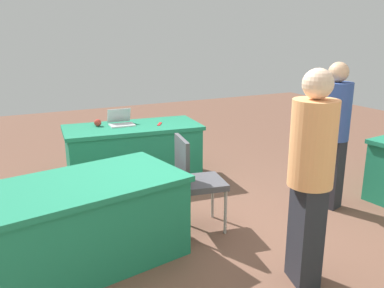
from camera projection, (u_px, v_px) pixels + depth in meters
ground_plane at (199, 232)px, 4.09m from camera, size 14.40×14.40×0.00m
table_foreground at (134, 153)px, 5.45m from camera, size 1.85×0.98×0.75m
table_mid_right at (78, 224)px, 3.43m from camera, size 1.93×1.21×0.75m
chair_near_front at (194, 177)px, 4.01m from camera, size 0.51×0.51×0.97m
person_attendee_browsing at (311, 169)px, 3.04m from camera, size 0.42×0.42×1.71m
person_organiser at (333, 129)px, 4.47m from camera, size 0.42×0.42×1.64m
laptop_silver at (121, 122)px, 5.38m from camera, size 0.33×0.31×0.21m
yarn_ball at (98, 123)px, 5.30m from camera, size 0.09×0.09×0.09m
scissors_red at (160, 124)px, 5.43m from camera, size 0.13×0.17×0.01m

